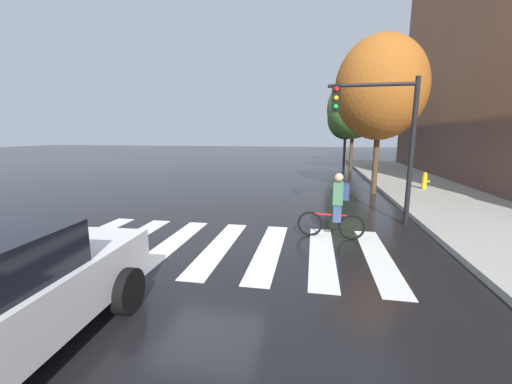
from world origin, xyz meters
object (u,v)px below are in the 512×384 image
(street_tree_far, at_px, (346,118))
(cyclist, at_px, (336,206))
(traffic_light_near, at_px, (383,126))
(street_tree_mid, at_px, (354,109))
(street_tree_near, at_px, (381,88))
(fire_hydrant, at_px, (425,181))

(street_tree_far, bearing_deg, cyclist, -95.53)
(cyclist, bearing_deg, street_tree_far, 84.47)
(traffic_light_near, xyz_separation_m, street_tree_mid, (0.73, 13.90, 1.52))
(street_tree_near, distance_m, street_tree_far, 16.32)
(fire_hydrant, relative_size, street_tree_far, 0.13)
(traffic_light_near, relative_size, street_tree_far, 0.70)
(fire_hydrant, relative_size, street_tree_near, 0.12)
(cyclist, distance_m, fire_hydrant, 8.60)
(cyclist, height_order, street_tree_mid, street_tree_mid)
(cyclist, xyz_separation_m, street_tree_near, (2.09, 6.64, 3.71))
(fire_hydrant, xyz_separation_m, street_tree_mid, (-2.40, 8.15, 3.85))
(fire_hydrant, distance_m, street_tree_far, 16.13)
(street_tree_far, bearing_deg, fire_hydrant, -81.95)
(traffic_light_near, height_order, fire_hydrant, traffic_light_near)
(traffic_light_near, bearing_deg, street_tree_near, 81.01)
(street_tree_near, height_order, street_tree_far, street_tree_near)
(street_tree_mid, height_order, street_tree_far, street_tree_mid)
(cyclist, bearing_deg, fire_hydrant, 59.02)
(street_tree_mid, bearing_deg, street_tree_far, 88.46)
(cyclist, height_order, street_tree_near, street_tree_near)
(cyclist, xyz_separation_m, street_tree_mid, (2.02, 15.52, 3.54))
(traffic_light_near, relative_size, fire_hydrant, 5.38)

